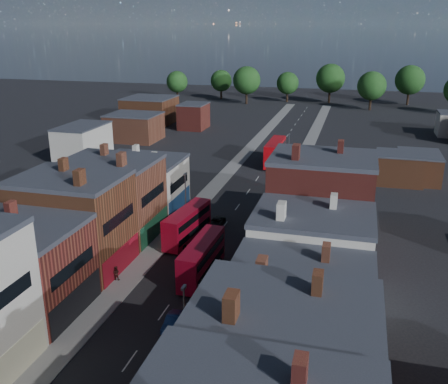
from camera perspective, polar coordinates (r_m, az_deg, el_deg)
The scene contains 15 objects.
ground at distance 46.72m, azimuth -10.71°, elevation -18.44°, with size 400.00×400.00×0.00m, color black.
pavement_west at distance 90.90m, azimuth -0.96°, elevation 0.79°, with size 3.00×200.00×0.12m, color gray.
pavement_east at distance 88.36m, azimuth 7.18°, elevation 0.11°, with size 3.00×200.00×0.12m, color gray.
terrace_east at distance 39.69m, azimuth 7.90°, elevation -14.47°, with size 12.00×80.00×12.73m, color maroon.
lamp_post_1 at distance 42.28m, azimuth -4.51°, elevation -14.74°, with size 0.25×0.70×8.12m.
lamp_post_2 at distance 70.98m, azimuth -4.41°, elevation -0.51°, with size 0.25×0.70×8.12m.
lamp_post_3 at distance 96.77m, azimuth 7.38°, elevation 4.61°, with size 0.25×0.70×8.12m.
bus_0 at distance 67.38m, azimuth -4.22°, elevation -3.67°, with size 3.65×10.51×4.45m.
bus_1 at distance 57.83m, azimuth -2.56°, elevation -7.56°, with size 2.87×10.42×4.47m.
bus_2 at distance 104.35m, azimuth 5.84°, elevation 4.57°, with size 3.01×11.70×5.05m.
car_1 at distance 50.12m, azimuth -5.91°, elevation -14.51°, with size 1.27×3.64×1.20m, color navy.
car_2 at distance 72.65m, azimuth -0.95°, elevation -3.48°, with size 1.89×4.09×1.14m, color black.
car_3 at distance 98.46m, azimuth 6.51°, elevation 2.45°, with size 1.87×4.59×1.33m, color #B8B8B8.
ped_1 at distance 58.94m, azimuth -12.23°, elevation -9.04°, with size 0.82×0.45×1.68m, color #3A1A17.
ped_3 at distance 60.31m, azimuth 2.46°, elevation -7.86°, with size 1.07×0.49×1.83m, color #625E54.
Camera 1 is at (17.45, -33.14, 27.93)m, focal length 40.00 mm.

